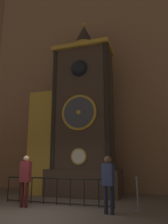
{
  "coord_description": "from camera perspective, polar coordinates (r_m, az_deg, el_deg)",
  "views": [
    {
      "loc": [
        3.39,
        -5.67,
        1.47
      ],
      "look_at": [
        0.23,
        4.0,
        3.78
      ],
      "focal_mm": 35.0,
      "sensor_mm": 36.0,
      "label": 1
    }
  ],
  "objects": [
    {
      "name": "ground_plane",
      "position": [
        6.76,
        -13.81,
        -25.03
      ],
      "size": [
        28.0,
        28.0,
        0.0
      ],
      "primitive_type": "plane",
      "color": "brown"
    },
    {
      "name": "cathedral_back_wall",
      "position": [
        13.23,
        0.69,
        15.17
      ],
      "size": [
        24.0,
        0.32,
        15.37
      ],
      "color": "#936B4C",
      "rests_on": "ground_plane"
    },
    {
      "name": "clock_tower",
      "position": [
        10.46,
        -2.03,
        -1.78
      ],
      "size": [
        4.29,
        1.84,
        8.63
      ],
      "color": "#423328",
      "rests_on": "ground_plane"
    },
    {
      "name": "railing_fence",
      "position": [
        8.23,
        -7.1,
        -19.46
      ],
      "size": [
        4.09,
        0.05,
        0.91
      ],
      "color": "black",
      "rests_on": "ground_plane"
    },
    {
      "name": "visitor_near",
      "position": [
        7.91,
        -15.07,
        -15.82
      ],
      "size": [
        0.35,
        0.24,
        1.67
      ],
      "rotation": [
        0.0,
        0.0,
        0.07
      ],
      "color": "#461518",
      "rests_on": "ground_plane"
    },
    {
      "name": "visitor_far",
      "position": [
        6.76,
        6.37,
        -16.79
      ],
      "size": [
        0.39,
        0.3,
        1.63
      ],
      "rotation": [
        0.0,
        0.0,
        -0.26
      ],
      "color": "#1B213A",
      "rests_on": "ground_plane"
    },
    {
      "name": "stanchion_post",
      "position": [
        7.38,
        13.86,
        -21.39
      ],
      "size": [
        0.28,
        0.28,
        1.01
      ],
      "color": "gray",
      "rests_on": "ground_plane"
    }
  ]
}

